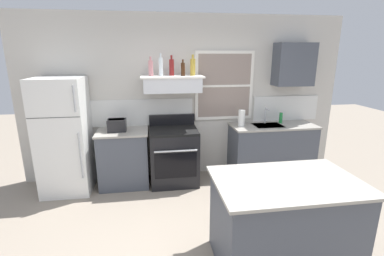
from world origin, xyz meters
name	(u,v)px	position (x,y,z in m)	size (l,w,h in m)	color
back_wall	(188,98)	(0.03, 2.23, 1.35)	(5.40, 0.11, 2.70)	beige
refrigerator	(64,136)	(-1.90, 1.84, 0.87)	(0.70, 0.72, 1.75)	white
counter_left_of_stove	(124,158)	(-1.05, 1.90, 0.46)	(0.79, 0.63, 0.91)	#474C56
toaster	(117,125)	(-1.12, 1.89, 1.01)	(0.30, 0.20, 0.19)	black
stove_range	(174,155)	(-0.25, 1.86, 0.46)	(0.76, 0.69, 1.09)	black
range_hood_shelf	(172,84)	(-0.25, 1.96, 1.62)	(0.96, 0.52, 0.24)	silver
bottle_rose_pink	(151,68)	(-0.57, 1.95, 1.87)	(0.07, 0.07, 0.29)	#C67F84
bottle_clear_tall	(161,67)	(-0.42, 1.90, 1.89)	(0.06, 0.06, 0.34)	silver
bottle_red_label_wine	(172,67)	(-0.25, 1.99, 1.87)	(0.07, 0.07, 0.31)	maroon
bottle_brown_stout	(183,69)	(-0.08, 1.91, 1.85)	(0.06, 0.06, 0.25)	#381E0F
bottle_champagne_gold_foil	(193,67)	(0.08, 1.96, 1.88)	(0.08, 0.08, 0.32)	#B29333
counter_right_with_sink	(271,150)	(1.45, 1.90, 0.46)	(1.43, 0.63, 0.91)	#474C56
sink_faucet	(266,114)	(1.35, 2.00, 1.08)	(0.03, 0.17, 0.28)	silver
paper_towel_roll	(242,118)	(0.89, 1.90, 1.04)	(0.11, 0.11, 0.27)	white
dish_soap_bottle	(281,118)	(1.63, 2.00, 1.00)	(0.06, 0.06, 0.18)	#268C3F
kitchen_island	(283,222)	(0.67, -0.13, 0.46)	(1.40, 0.90, 0.91)	#474C56
upper_cabinet_right	(294,65)	(1.80, 2.04, 1.90)	(0.64, 0.32, 0.70)	#474C56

